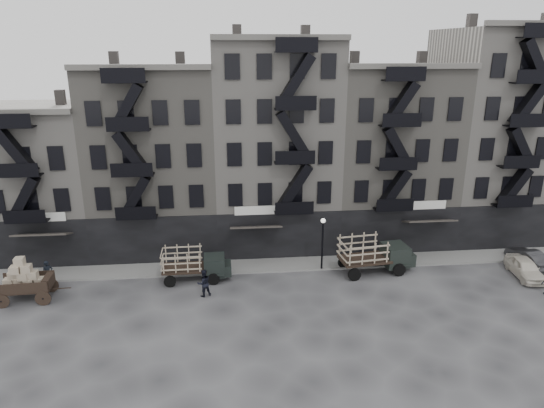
{
  "coord_description": "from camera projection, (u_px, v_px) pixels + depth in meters",
  "views": [
    {
      "loc": [
        -4.16,
        -31.07,
        16.67
      ],
      "look_at": [
        -0.73,
        4.0,
        5.08
      ],
      "focal_mm": 32.0,
      "sensor_mm": 36.0,
      "label": 1
    }
  ],
  "objects": [
    {
      "name": "pedestrian_west",
      "position": [
        48.0,
        274.0,
        34.96
      ],
      "size": [
        0.83,
        0.7,
        1.94
      ],
      "primitive_type": "imported",
      "rotation": [
        0.0,
        0.0,
        0.4
      ],
      "color": "black",
      "rests_on": "ground"
    },
    {
      "name": "stake_truck_east",
      "position": [
        375.0,
        252.0,
        36.93
      ],
      "size": [
        5.95,
        2.95,
        2.88
      ],
      "rotation": [
        0.0,
        0.0,
        0.12
      ],
      "color": "black",
      "rests_on": "ground"
    },
    {
      "name": "building_mideast",
      "position": [
        386.0,
        154.0,
        42.84
      ],
      "size": [
        10.0,
        11.35,
        16.2
      ],
      "color": "slate",
      "rests_on": "ground"
    },
    {
      "name": "building_midwest",
      "position": [
        157.0,
        159.0,
        40.99
      ],
      "size": [
        10.0,
        11.35,
        16.2
      ],
      "color": "slate",
      "rests_on": "ground"
    },
    {
      "name": "ground",
      "position": [
        287.0,
        288.0,
        34.97
      ],
      "size": [
        140.0,
        140.0,
        0.0
      ],
      "primitive_type": "plane",
      "color": "#38383A",
      "rests_on": "ground"
    },
    {
      "name": "building_east",
      "position": [
        496.0,
        135.0,
        43.29
      ],
      "size": [
        10.0,
        11.35,
        19.2
      ],
      "color": "#9B968E",
      "rests_on": "ground"
    },
    {
      "name": "lamp_post",
      "position": [
        323.0,
        237.0,
        36.83
      ],
      "size": [
        0.36,
        0.36,
        4.28
      ],
      "color": "black",
      "rests_on": "ground"
    },
    {
      "name": "car_far",
      "position": [
        528.0,
        257.0,
        38.39
      ],
      "size": [
        1.76,
        4.13,
        1.32
      ],
      "primitive_type": "imported",
      "rotation": [
        0.0,
        0.0,
        3.23
      ],
      "color": "#262629",
      "rests_on": "ground"
    },
    {
      "name": "pedestrian_mid",
      "position": [
        204.0,
        283.0,
        33.52
      ],
      "size": [
        1.17,
        1.04,
        1.99
      ],
      "primitive_type": "imported",
      "rotation": [
        0.0,
        0.0,
        3.49
      ],
      "color": "black",
      "rests_on": "ground"
    },
    {
      "name": "building_west",
      "position": [
        37.0,
        179.0,
        40.53
      ],
      "size": [
        10.0,
        11.35,
        13.2
      ],
      "color": "#9B968E",
      "rests_on": "ground"
    },
    {
      "name": "building_center",
      "position": [
        274.0,
        145.0,
        41.6
      ],
      "size": [
        10.0,
        11.35,
        18.2
      ],
      "color": "#9B968E",
      "rests_on": "ground"
    },
    {
      "name": "sidewalk",
      "position": [
        281.0,
        264.0,
        38.49
      ],
      "size": [
        55.0,
        2.5,
        0.15
      ],
      "primitive_type": "cube",
      "color": "slate",
      "rests_on": "ground"
    },
    {
      "name": "horse",
      "position": [
        15.0,
        283.0,
        33.99
      ],
      "size": [
        1.99,
        1.47,
        1.53
      ],
      "primitive_type": "imported",
      "rotation": [
        0.0,
        0.0,
        1.97
      ],
      "color": "beige",
      "rests_on": "ground"
    },
    {
      "name": "wagon",
      "position": [
        22.0,
        277.0,
        32.74
      ],
      "size": [
        3.75,
        2.14,
        3.1
      ],
      "rotation": [
        0.0,
        0.0,
        0.05
      ],
      "color": "black",
      "rests_on": "ground"
    },
    {
      "name": "stake_truck_west",
      "position": [
        194.0,
        262.0,
        35.72
      ],
      "size": [
        5.05,
        2.17,
        2.51
      ],
      "rotation": [
        0.0,
        0.0,
        0.02
      ],
      "color": "black",
      "rests_on": "ground"
    },
    {
      "name": "car_east",
      "position": [
        525.0,
        268.0,
        36.47
      ],
      "size": [
        2.1,
        4.29,
        1.41
      ],
      "primitive_type": "imported",
      "rotation": [
        0.0,
        0.0,
        -0.11
      ],
      "color": "silver",
      "rests_on": "ground"
    }
  ]
}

